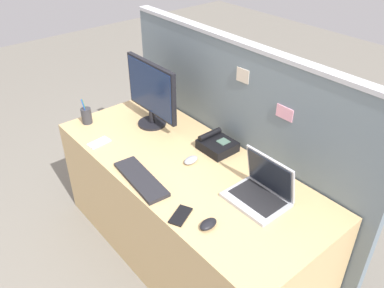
% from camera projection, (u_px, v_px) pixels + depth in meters
% --- Properties ---
extents(ground_plane, '(10.00, 10.00, 0.00)m').
position_uv_depth(ground_plane, '(186.00, 250.00, 2.73)').
color(ground_plane, slate).
extents(desk, '(1.83, 0.77, 0.73)m').
position_uv_depth(desk, '(186.00, 210.00, 2.53)').
color(desk, tan).
rests_on(desk, ground_plane).
extents(cubicle_divider, '(1.99, 0.07, 1.38)m').
position_uv_depth(cubicle_divider, '(236.00, 144.00, 2.58)').
color(cubicle_divider, slate).
rests_on(cubicle_divider, ground_plane).
extents(desktop_monitor, '(0.49, 0.19, 0.44)m').
position_uv_depth(desktop_monitor, '(151.00, 92.00, 2.60)').
color(desktop_monitor, black).
rests_on(desktop_monitor, desk).
extents(laptop, '(0.30, 0.24, 0.25)m').
position_uv_depth(laptop, '(262.00, 189.00, 2.05)').
color(laptop, '#B2B5BC').
rests_on(laptop, desk).
extents(desk_phone, '(0.21, 0.19, 0.10)m').
position_uv_depth(desk_phone, '(217.00, 145.00, 2.45)').
color(desk_phone, black).
rests_on(desk_phone, desk).
extents(keyboard_main, '(0.43, 0.17, 0.02)m').
position_uv_depth(keyboard_main, '(141.00, 179.00, 2.20)').
color(keyboard_main, '#232328').
rests_on(keyboard_main, desk).
extents(computer_mouse_right_hand, '(0.08, 0.11, 0.03)m').
position_uv_depth(computer_mouse_right_hand, '(191.00, 160.00, 2.34)').
color(computer_mouse_right_hand, '#9EA0A8').
rests_on(computer_mouse_right_hand, desk).
extents(computer_mouse_left_hand, '(0.07, 0.11, 0.03)m').
position_uv_depth(computer_mouse_left_hand, '(208.00, 224.00, 1.90)').
color(computer_mouse_left_hand, black).
rests_on(computer_mouse_left_hand, desk).
extents(pen_cup, '(0.07, 0.07, 0.19)m').
position_uv_depth(pen_cup, '(87.00, 116.00, 2.71)').
color(pen_cup, '#333338').
rests_on(pen_cup, desk).
extents(cell_phone_black_slab, '(0.12, 0.16, 0.01)m').
position_uv_depth(cell_phone_black_slab, '(181.00, 216.00, 1.96)').
color(cell_phone_black_slab, black).
rests_on(cell_phone_black_slab, desk).
extents(cell_phone_white_slab, '(0.09, 0.15, 0.01)m').
position_uv_depth(cell_phone_white_slab, '(99.00, 143.00, 2.52)').
color(cell_phone_white_slab, silver).
rests_on(cell_phone_white_slab, desk).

